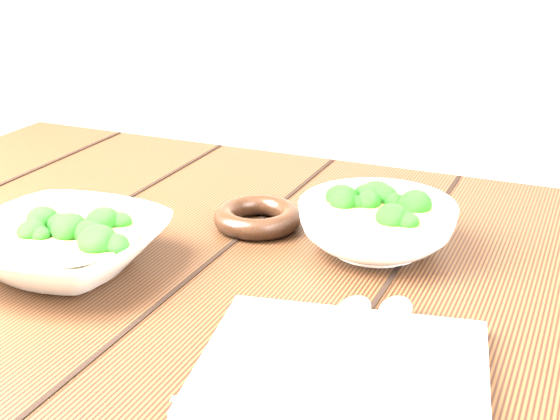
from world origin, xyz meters
name	(u,v)px	position (x,y,z in m)	size (l,w,h in m)	color
table	(234,351)	(0.00, 0.00, 0.63)	(1.20, 0.80, 0.75)	black
soup_bowl_front	(64,245)	(-0.16, -0.09, 0.78)	(0.22, 0.22, 0.06)	white
soup_bowl_back	(377,224)	(0.14, 0.09, 0.78)	(0.23, 0.23, 0.07)	white
trivet	(258,217)	(-0.01, 0.10, 0.76)	(0.11, 0.11, 0.03)	black
napkin	(342,370)	(0.19, -0.17, 0.76)	(0.24, 0.20, 0.01)	beige
spoon_left	(342,328)	(0.18, -0.12, 0.77)	(0.03, 0.20, 0.01)	#A5A291
spoon_right	(387,329)	(0.21, -0.11, 0.77)	(0.04, 0.20, 0.01)	#A5A291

